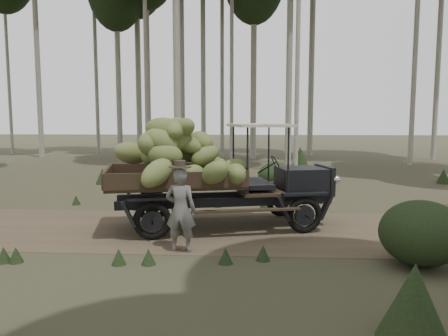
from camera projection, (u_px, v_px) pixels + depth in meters
The scene contains 5 objects.
ground at pixel (178, 229), 10.51m from camera, with size 120.00×120.00×0.00m, color #473D2B.
dirt_track at pixel (178, 229), 10.50m from camera, with size 70.00×4.00×0.01m, color brown.
banana_truck at pixel (202, 163), 10.40m from camera, with size 5.76×3.38×2.81m.
farmer at pixel (181, 209), 8.68m from camera, with size 0.66×0.50×1.84m.
undergrowth at pixel (233, 215), 9.72m from camera, with size 23.26×23.71×1.36m.
Camera 1 is at (1.72, -10.18, 2.67)m, focal length 35.00 mm.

